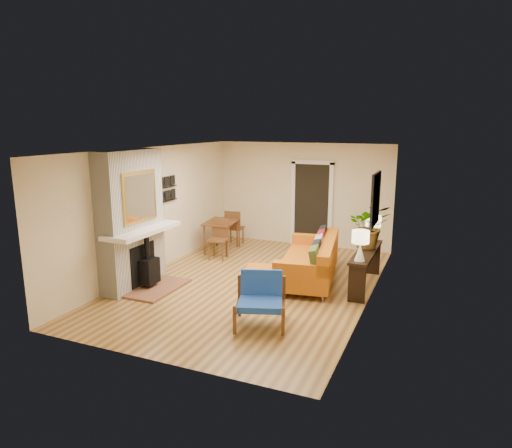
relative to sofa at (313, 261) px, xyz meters
The scene contains 10 objects.
room_shell 2.20m from the sofa, 102.39° to the left, with size 6.50×6.50×6.50m.
fireplace 3.56m from the sofa, 151.49° to the right, with size 1.09×1.68×2.60m.
sofa is the anchor object (origin of this frame).
ottoman 1.09m from the sofa, 134.64° to the right, with size 0.84×0.84×0.36m.
blue_chair 2.25m from the sofa, 95.07° to the right, with size 0.96×0.95×0.80m.
dining_table 2.86m from the sofa, 155.07° to the left, with size 0.88×1.73×0.91m.
console_table 1.04m from the sofa, ahead, with size 0.34×1.85×0.72m.
lamp_near 1.42m from the sofa, 34.67° to the right, with size 0.30×0.30×0.54m.
lamp_far 1.41m from the sofa, 34.06° to the left, with size 0.30×0.30×0.54m.
houseplant 1.28m from the sofa, 11.79° to the left, with size 0.77×0.67×0.86m, color #1E5919.
Camera 1 is at (3.39, -7.78, 3.06)m, focal length 32.00 mm.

